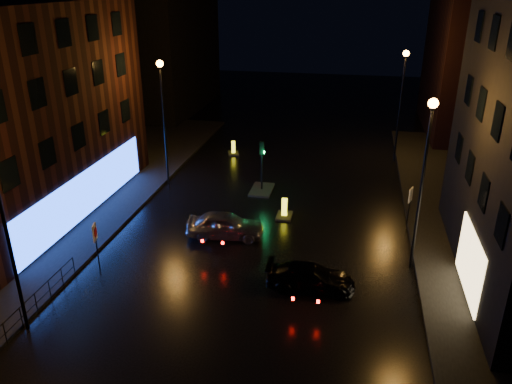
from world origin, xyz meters
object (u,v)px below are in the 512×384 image
at_px(bollard_near, 284,213).
at_px(silver_hatchback, 225,225).
at_px(traffic_signal, 262,184).
at_px(bollard_far, 233,151).
at_px(dark_sedan, 310,277).
at_px(road_sign_left, 95,236).
at_px(road_sign_right, 410,199).

bearing_deg(bollard_near, silver_hatchback, -131.99).
relative_size(traffic_signal, bollard_far, 2.41).
relative_size(dark_sedan, road_sign_left, 1.61).
xyz_separation_m(traffic_signal, road_sign_right, (9.10, -3.84, 1.38)).
bearing_deg(road_sign_left, road_sign_right, 11.86).
bearing_deg(road_sign_left, bollard_near, 29.30).
bearing_deg(dark_sedan, bollard_far, 22.72).
distance_m(bollard_near, bollard_far, 12.17).
height_order(road_sign_left, road_sign_right, road_sign_right).
distance_m(dark_sedan, road_sign_left, 10.27).
bearing_deg(traffic_signal, road_sign_right, -22.91).
distance_m(bollard_near, road_sign_right, 7.21).
height_order(dark_sedan, road_sign_right, road_sign_right).
bearing_deg(silver_hatchback, bollard_near, -48.63).
height_order(dark_sedan, road_sign_left, road_sign_left).
relative_size(silver_hatchback, road_sign_left, 1.68).
height_order(silver_hatchback, bollard_near, silver_hatchback).
distance_m(traffic_signal, road_sign_right, 9.97).
xyz_separation_m(traffic_signal, bollard_far, (-3.69, 7.04, -0.27)).
height_order(traffic_signal, road_sign_left, traffic_signal).
height_order(bollard_near, road_sign_right, road_sign_right).
distance_m(dark_sedan, bollard_near, 7.53).
height_order(traffic_signal, bollard_near, traffic_signal).
bearing_deg(traffic_signal, bollard_far, 117.68).
xyz_separation_m(traffic_signal, dark_sedan, (4.33, -10.86, 0.08)).
bearing_deg(silver_hatchback, road_sign_left, 124.95).
xyz_separation_m(bollard_near, bollard_far, (-5.76, 10.71, -0.02)).
distance_m(traffic_signal, bollard_far, 7.95).
xyz_separation_m(dark_sedan, road_sign_right, (4.76, 7.01, 1.30)).
distance_m(traffic_signal, bollard_near, 4.23).
distance_m(silver_hatchback, road_sign_left, 6.95).
xyz_separation_m(silver_hatchback, road_sign_right, (9.82, 2.95, 1.17)).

